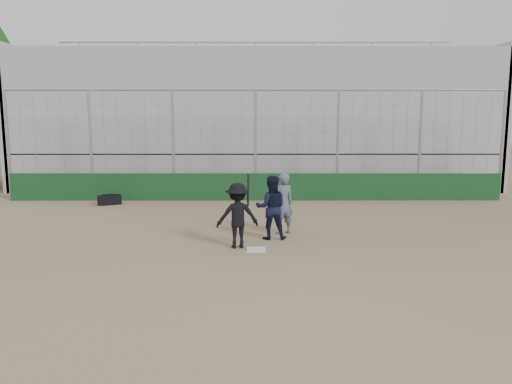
{
  "coord_description": "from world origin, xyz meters",
  "views": [
    {
      "loc": [
        -0.04,
        -11.2,
        3.06
      ],
      "look_at": [
        0.0,
        1.4,
        1.15
      ],
      "focal_mm": 35.0,
      "sensor_mm": 36.0,
      "label": 1
    }
  ],
  "objects_px": {
    "batter_at_plate": "(238,215)",
    "equipment_bag": "(109,200)",
    "catcher_crouched": "(271,218)",
    "umpire": "(283,206)"
  },
  "relations": [
    {
      "from": "batter_at_plate",
      "to": "catcher_crouched",
      "type": "distance_m",
      "value": 1.15
    },
    {
      "from": "catcher_crouched",
      "to": "equipment_bag",
      "type": "height_order",
      "value": "catcher_crouched"
    },
    {
      "from": "equipment_bag",
      "to": "batter_at_plate",
      "type": "bearing_deg",
      "value": -50.97
    },
    {
      "from": "equipment_bag",
      "to": "umpire",
      "type": "bearing_deg",
      "value": -36.9
    },
    {
      "from": "batter_at_plate",
      "to": "umpire",
      "type": "bearing_deg",
      "value": 50.71
    },
    {
      "from": "umpire",
      "to": "batter_at_plate",
      "type": "bearing_deg",
      "value": 26.0
    },
    {
      "from": "catcher_crouched",
      "to": "umpire",
      "type": "bearing_deg",
      "value": 61.85
    },
    {
      "from": "batter_at_plate",
      "to": "equipment_bag",
      "type": "relative_size",
      "value": 2.0
    },
    {
      "from": "catcher_crouched",
      "to": "umpire",
      "type": "height_order",
      "value": "umpire"
    },
    {
      "from": "batter_at_plate",
      "to": "equipment_bag",
      "type": "distance_m",
      "value": 7.47
    }
  ]
}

